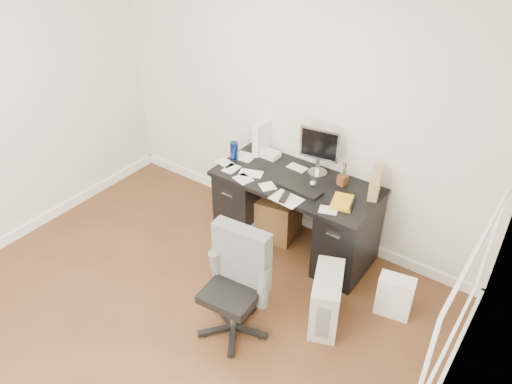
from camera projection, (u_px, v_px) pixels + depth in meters
ground at (149, 341)px, 3.90m from camera, size 4.00×4.00×0.00m
room_shell at (123, 157)px, 2.98m from camera, size 4.02×4.02×2.71m
desk at (295, 212)px, 4.65m from camera, size 1.50×0.70×0.75m
loose_papers at (275, 176)px, 4.51m from camera, size 1.10×0.60×0.00m
lcd_monitor at (319, 151)px, 4.42m from camera, size 0.40×0.26×0.47m
keyboard at (299, 188)px, 4.32m from camera, size 0.42×0.17×0.02m
computer_mouse at (313, 184)px, 4.35m from camera, size 0.08×0.08×0.06m
travel_mug at (234, 151)px, 4.72m from camera, size 0.10×0.10×0.17m
white_binder at (263, 137)px, 4.80m from camera, size 0.13×0.28×0.32m
magazine_file at (375, 183)px, 4.18m from camera, size 0.16×0.23×0.25m
pen_cup at (343, 174)px, 4.33m from camera, size 0.11×0.11×0.22m
yellow_book at (343, 202)px, 4.14m from camera, size 0.22×0.26×0.04m
paper_remote at (286, 198)px, 4.20m from camera, size 0.28×0.23×0.02m
office_chair at (232, 288)px, 3.74m from camera, size 0.57×0.57×0.93m
pc_tower at (326, 300)px, 3.94m from camera, size 0.38×0.53×0.48m
shopping_bag at (395, 296)px, 4.04m from camera, size 0.31×0.25×0.38m
wicker_basket at (275, 213)px, 4.93m from camera, size 0.52×0.52×0.45m
desk_printer at (241, 224)px, 4.97m from camera, size 0.47×0.44×0.22m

